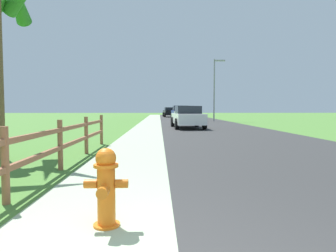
# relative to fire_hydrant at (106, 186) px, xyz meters

# --- Properties ---
(ground_plane) EXTENTS (120.00, 120.00, 0.00)m
(ground_plane) POSITION_rel_fire_hydrant_xyz_m (0.79, 23.47, -0.48)
(ground_plane) COLOR #4B7D33
(road_asphalt) EXTENTS (7.00, 66.00, 0.01)m
(road_asphalt) POSITION_rel_fire_hydrant_xyz_m (4.29, 25.47, -0.47)
(road_asphalt) COLOR #303030
(road_asphalt) RESTS_ON ground
(curb_concrete) EXTENTS (6.00, 66.00, 0.01)m
(curb_concrete) POSITION_rel_fire_hydrant_xyz_m (-2.21, 25.47, -0.47)
(curb_concrete) COLOR #A0B591
(curb_concrete) RESTS_ON ground
(grass_verge) EXTENTS (5.00, 66.00, 0.00)m
(grass_verge) POSITION_rel_fire_hydrant_xyz_m (-3.71, 25.47, -0.47)
(grass_verge) COLOR #4B7D33
(grass_verge) RESTS_ON ground
(fire_hydrant) EXTENTS (0.50, 0.43, 0.91)m
(fire_hydrant) POSITION_rel_fire_hydrant_xyz_m (0.00, 0.00, 0.00)
(fire_hydrant) COLOR orange
(fire_hydrant) RESTS_ON ground
(rail_fence) EXTENTS (0.11, 9.56, 1.11)m
(rail_fence) POSITION_rel_fire_hydrant_xyz_m (-1.55, 3.19, 0.17)
(rail_fence) COLOR brown
(rail_fence) RESTS_ON ground
(parked_suv_white) EXTENTS (2.17, 4.93, 1.50)m
(parked_suv_white) POSITION_rel_fire_hydrant_xyz_m (2.56, 17.17, 0.28)
(parked_suv_white) COLOR white
(parked_suv_white) RESTS_ON ground
(parked_car_silver) EXTENTS (2.07, 4.94, 1.58)m
(parked_car_silver) POSITION_rel_fire_hydrant_xyz_m (3.12, 26.08, 0.32)
(parked_car_silver) COLOR #B7BABF
(parked_car_silver) RESTS_ON ground
(parked_car_blue) EXTENTS (2.25, 4.69, 1.67)m
(parked_car_blue) POSITION_rel_fire_hydrant_xyz_m (3.23, 33.95, 0.37)
(parked_car_blue) COLOR navy
(parked_car_blue) RESTS_ON ground
(parked_car_black) EXTENTS (2.23, 4.77, 1.48)m
(parked_car_black) POSITION_rel_fire_hydrant_xyz_m (2.28, 43.18, 0.28)
(parked_car_black) COLOR black
(parked_car_black) RESTS_ON ground
(street_lamp) EXTENTS (1.17, 0.20, 6.40)m
(street_lamp) POSITION_rel_fire_hydrant_xyz_m (6.42, 27.72, 3.32)
(street_lamp) COLOR gray
(street_lamp) RESTS_ON ground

